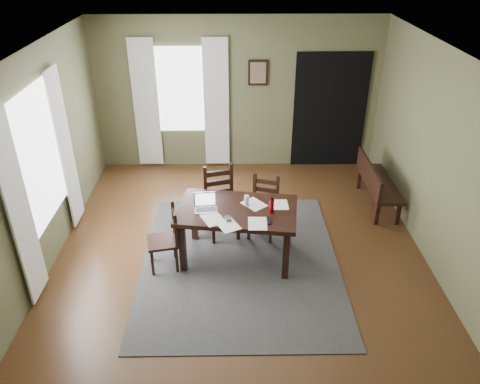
{
  "coord_description": "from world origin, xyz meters",
  "views": [
    {
      "loc": [
        -0.08,
        -5.02,
        3.89
      ],
      "look_at": [
        0.0,
        0.3,
        0.9
      ],
      "focal_mm": 35.0,
      "sensor_mm": 36.0,
      "label": 1
    }
  ],
  "objects_px": {
    "dining_table": "(237,215)",
    "water_bottle": "(271,206)",
    "chair_back_left": "(221,203)",
    "bench": "(376,181)",
    "laptop": "(206,205)",
    "chair_back_right": "(263,208)",
    "chair_end": "(166,239)"
  },
  "relations": [
    {
      "from": "chair_back_left",
      "to": "water_bottle",
      "type": "bearing_deg",
      "value": -62.5
    },
    {
      "from": "chair_back_left",
      "to": "laptop",
      "type": "height_order",
      "value": "chair_back_left"
    },
    {
      "from": "dining_table",
      "to": "water_bottle",
      "type": "bearing_deg",
      "value": -5.05
    },
    {
      "from": "chair_back_left",
      "to": "chair_back_right",
      "type": "bearing_deg",
      "value": -18.66
    },
    {
      "from": "chair_end",
      "to": "chair_back_right",
      "type": "bearing_deg",
      "value": 108.28
    },
    {
      "from": "chair_back_left",
      "to": "bench",
      "type": "height_order",
      "value": "chair_back_left"
    },
    {
      "from": "dining_table",
      "to": "chair_back_right",
      "type": "bearing_deg",
      "value": 64.15
    },
    {
      "from": "dining_table",
      "to": "bench",
      "type": "height_order",
      "value": "dining_table"
    },
    {
      "from": "chair_end",
      "to": "chair_back_left",
      "type": "height_order",
      "value": "chair_back_left"
    },
    {
      "from": "chair_back_right",
      "to": "laptop",
      "type": "height_order",
      "value": "laptop"
    },
    {
      "from": "chair_back_left",
      "to": "bench",
      "type": "xyz_separation_m",
      "value": [
        2.41,
        0.75,
        -0.06
      ]
    },
    {
      "from": "dining_table",
      "to": "bench",
      "type": "bearing_deg",
      "value": 39.6
    },
    {
      "from": "dining_table",
      "to": "chair_back_right",
      "type": "distance_m",
      "value": 0.72
    },
    {
      "from": "dining_table",
      "to": "water_bottle",
      "type": "relative_size",
      "value": 7.22
    },
    {
      "from": "bench",
      "to": "laptop",
      "type": "relative_size",
      "value": 4.22
    },
    {
      "from": "dining_table",
      "to": "chair_back_right",
      "type": "xyz_separation_m",
      "value": [
        0.38,
        0.56,
        -0.24
      ]
    },
    {
      "from": "chair_back_left",
      "to": "laptop",
      "type": "xyz_separation_m",
      "value": [
        -0.18,
        -0.58,
        0.32
      ]
    },
    {
      "from": "bench",
      "to": "laptop",
      "type": "distance_m",
      "value": 2.94
    },
    {
      "from": "chair_back_left",
      "to": "chair_end",
      "type": "bearing_deg",
      "value": -147.46
    },
    {
      "from": "bench",
      "to": "water_bottle",
      "type": "height_order",
      "value": "water_bottle"
    },
    {
      "from": "chair_end",
      "to": "chair_back_right",
      "type": "distance_m",
      "value": 1.49
    },
    {
      "from": "laptop",
      "to": "water_bottle",
      "type": "distance_m",
      "value": 0.84
    },
    {
      "from": "chair_back_left",
      "to": "chair_back_right",
      "type": "xyz_separation_m",
      "value": [
        0.6,
        -0.03,
        -0.06
      ]
    },
    {
      "from": "dining_table",
      "to": "chair_end",
      "type": "relative_size",
      "value": 1.87
    },
    {
      "from": "chair_end",
      "to": "bench",
      "type": "height_order",
      "value": "chair_end"
    },
    {
      "from": "water_bottle",
      "to": "chair_back_left",
      "type": "bearing_deg",
      "value": 133.13
    },
    {
      "from": "dining_table",
      "to": "water_bottle",
      "type": "xyz_separation_m",
      "value": [
        0.43,
        -0.1,
        0.2
      ]
    },
    {
      "from": "bench",
      "to": "water_bottle",
      "type": "xyz_separation_m",
      "value": [
        -1.76,
        -1.45,
        0.43
      ]
    },
    {
      "from": "laptop",
      "to": "water_bottle",
      "type": "relative_size",
      "value": 1.38
    },
    {
      "from": "chair_back_left",
      "to": "water_bottle",
      "type": "distance_m",
      "value": 1.02
    },
    {
      "from": "laptop",
      "to": "dining_table",
      "type": "bearing_deg",
      "value": -8.51
    },
    {
      "from": "chair_end",
      "to": "bench",
      "type": "bearing_deg",
      "value": 104.63
    }
  ]
}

